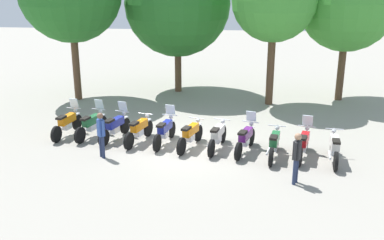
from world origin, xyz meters
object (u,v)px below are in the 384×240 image
(motorcycle_4, at_px, (165,131))
(motorcycle_6, at_px, (218,136))
(person_0, at_px, (297,155))
(motorcycle_2, at_px, (115,126))
(motorcycle_1, at_px, (92,124))
(motorcycle_3, at_px, (139,130))
(motorcycle_9, at_px, (304,143))
(tree_1, at_px, (178,4))
(motorcycle_5, at_px, (190,135))
(motorcycle_7, at_px, (245,138))
(motorcycle_0, at_px, (67,123))
(motorcycle_8, at_px, (274,144))
(person_1, at_px, (101,132))
(tree_3, at_px, (348,3))
(tree_2, at_px, (274,0))
(motorcycle_10, at_px, (334,147))

(motorcycle_4, distance_m, motorcycle_6, 2.02)
(person_0, bearing_deg, motorcycle_2, -0.51)
(motorcycle_1, height_order, motorcycle_3, motorcycle_1)
(motorcycle_9, xyz_separation_m, tree_1, (-5.73, 8.97, 4.19))
(tree_1, bearing_deg, motorcycle_5, -78.41)
(motorcycle_3, distance_m, motorcycle_7, 4.02)
(motorcycle_0, xyz_separation_m, motorcycle_1, (1.00, -0.02, 0.00))
(motorcycle_3, distance_m, motorcycle_4, 1.00)
(motorcycle_8, bearing_deg, person_1, 107.20)
(motorcycle_0, relative_size, motorcycle_3, 1.02)
(motorcycle_4, bearing_deg, motorcycle_1, 91.95)
(motorcycle_6, relative_size, person_1, 1.34)
(motorcycle_7, height_order, motorcycle_9, same)
(tree_1, xyz_separation_m, tree_3, (8.46, -0.79, 0.12))
(motorcycle_6, xyz_separation_m, tree_3, (5.72, 7.74, 4.32))
(motorcycle_2, xyz_separation_m, tree_1, (1.25, 7.95, 4.19))
(motorcycle_8, distance_m, tree_1, 11.05)
(motorcycle_8, relative_size, tree_2, 0.31)
(motorcycle_2, xyz_separation_m, motorcycle_4, (1.99, -0.26, 0.00))
(motorcycle_5, relative_size, motorcycle_10, 0.97)
(motorcycle_3, relative_size, tree_1, 0.29)
(motorcycle_0, distance_m, motorcycle_2, 2.01)
(motorcycle_4, height_order, motorcycle_9, same)
(motorcycle_1, height_order, motorcycle_6, motorcycle_1)
(motorcycle_7, height_order, person_1, person_1)
(motorcycle_1, bearing_deg, motorcycle_8, -86.79)
(tree_3, bearing_deg, motorcycle_2, -143.60)
(person_1, bearing_deg, motorcycle_1, -106.57)
(motorcycle_8, height_order, tree_2, tree_2)
(motorcycle_4, xyz_separation_m, motorcycle_8, (3.98, -0.85, -0.01))
(person_1, height_order, tree_1, tree_1)
(motorcycle_2, bearing_deg, motorcycle_9, -83.26)
(motorcycle_4, bearing_deg, tree_3, -35.95)
(motorcycle_5, xyz_separation_m, tree_3, (6.72, 7.69, 4.32))
(motorcycle_3, xyz_separation_m, tree_2, (5.11, 6.09, 4.51))
(motorcycle_5, bearing_deg, motorcycle_6, -76.02)
(person_0, distance_m, tree_2, 9.89)
(person_1, xyz_separation_m, tree_2, (6.04, 7.70, 4.08))
(motorcycle_0, xyz_separation_m, motorcycle_5, (4.98, -0.73, -0.01))
(motorcycle_0, xyz_separation_m, tree_3, (11.70, 6.96, 4.31))
(motorcycle_8, bearing_deg, tree_2, 9.12)
(tree_1, bearing_deg, motorcycle_10, -53.80)
(motorcycle_6, xyz_separation_m, motorcycle_10, (3.98, -0.65, 0.00))
(motorcycle_6, relative_size, tree_1, 0.29)
(person_0, bearing_deg, motorcycle_8, -50.25)
(motorcycle_8, xyz_separation_m, person_1, (-5.91, -0.72, 0.43))
(motorcycle_1, relative_size, motorcycle_6, 0.99)
(motorcycle_10, height_order, tree_1, tree_1)
(motorcycle_8, xyz_separation_m, motorcycle_10, (1.99, -0.12, 0.00))
(motorcycle_6, bearing_deg, motorcycle_5, 99.45)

